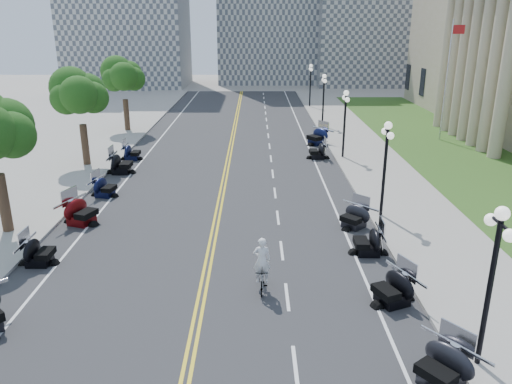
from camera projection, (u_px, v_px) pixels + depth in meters
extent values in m
plane|color=gray|center=(211.00, 251.00, 22.42)|extent=(160.00, 160.00, 0.00)
cube|color=#333335|center=(224.00, 183.00, 31.88)|extent=(16.00, 90.00, 0.01)
cube|color=yellow|center=(222.00, 183.00, 31.88)|extent=(0.12, 90.00, 0.00)
cube|color=yellow|center=(226.00, 183.00, 31.88)|extent=(0.12, 90.00, 0.00)
cube|color=white|center=(324.00, 183.00, 31.89)|extent=(0.12, 90.00, 0.00)
cube|color=white|center=(124.00, 183.00, 31.87)|extent=(0.12, 90.00, 0.00)
cube|color=white|center=(295.00, 366.00, 14.84)|extent=(0.12, 2.00, 0.00)
cube|color=white|center=(287.00, 297.00, 18.63)|extent=(0.12, 2.00, 0.00)
cube|color=white|center=(282.00, 250.00, 22.42)|extent=(0.12, 2.00, 0.00)
cube|color=white|center=(278.00, 217.00, 26.21)|extent=(0.12, 2.00, 0.00)
cube|color=white|center=(275.00, 193.00, 29.99)|extent=(0.12, 2.00, 0.00)
cube|color=white|center=(273.00, 174.00, 33.78)|extent=(0.12, 2.00, 0.00)
cube|color=white|center=(271.00, 159.00, 37.57)|extent=(0.12, 2.00, 0.00)
cube|color=white|center=(269.00, 146.00, 41.35)|extent=(0.12, 2.00, 0.00)
cube|color=white|center=(268.00, 136.00, 45.14)|extent=(0.12, 2.00, 0.00)
cube|color=white|center=(267.00, 127.00, 48.93)|extent=(0.12, 2.00, 0.00)
cube|color=white|center=(266.00, 119.00, 52.71)|extent=(0.12, 2.00, 0.00)
cube|color=white|center=(266.00, 113.00, 56.50)|extent=(0.12, 2.00, 0.00)
cube|color=white|center=(265.00, 107.00, 60.29)|extent=(0.12, 2.00, 0.00)
cube|color=white|center=(264.00, 102.00, 64.07)|extent=(0.12, 2.00, 0.00)
cube|color=white|center=(264.00, 98.00, 67.86)|extent=(0.12, 2.00, 0.00)
cube|color=white|center=(263.00, 94.00, 71.65)|extent=(0.12, 2.00, 0.00)
cube|color=#9E9991|center=(388.00, 182.00, 31.88)|extent=(5.00, 90.00, 0.15)
cube|color=#9E9991|center=(60.00, 182.00, 31.84)|extent=(5.00, 90.00, 0.15)
cube|color=#356023|center=(451.00, 151.00, 39.47)|extent=(9.00, 60.00, 0.10)
cube|color=gray|center=(125.00, 0.00, 76.89)|extent=(18.00, 14.00, 26.00)
cube|color=gray|center=(379.00, 14.00, 80.45)|extent=(20.00, 14.00, 22.00)
imported|color=#A51414|center=(262.00, 279.00, 18.95)|extent=(0.51, 1.64, 0.98)
imported|color=silver|center=(262.00, 245.00, 18.49)|extent=(0.67, 0.44, 1.84)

